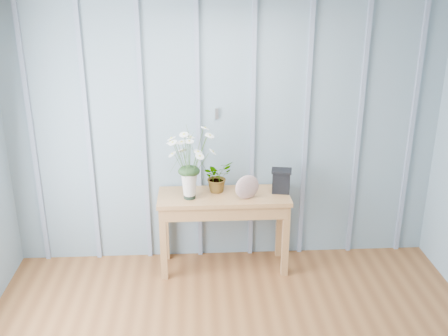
{
  "coord_description": "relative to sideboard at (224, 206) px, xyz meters",
  "views": [
    {
      "loc": [
        -0.27,
        -2.37,
        2.68
      ],
      "look_at": [
        -0.03,
        1.94,
        1.03
      ],
      "focal_mm": 42.0,
      "sensor_mm": 36.0,
      "label": 1
    }
  ],
  "objects": [
    {
      "name": "room_shell",
      "position": [
        0.03,
        -1.08,
        1.35
      ],
      "size": [
        4.0,
        4.5,
        2.5
      ],
      "color": "#8097A5",
      "rests_on": "ground"
    },
    {
      "name": "sideboard",
      "position": [
        0.0,
        0.0,
        0.0
      ],
      "size": [
        1.2,
        0.45,
        0.75
      ],
      "color": "#A6713F",
      "rests_on": "ground"
    },
    {
      "name": "daisy_vase",
      "position": [
        -0.31,
        -0.06,
        0.54
      ],
      "size": [
        0.47,
        0.36,
        0.67
      ],
      "color": "black",
      "rests_on": "sideboard"
    },
    {
      "name": "spider_plant",
      "position": [
        -0.06,
        0.09,
        0.26
      ],
      "size": [
        0.34,
        0.34,
        0.29
      ],
      "primitive_type": "imported",
      "rotation": [
        0.0,
        0.0,
        0.61
      ],
      "color": "#193316",
      "rests_on": "sideboard"
    },
    {
      "name": "felt_disc_vessel",
      "position": [
        0.2,
        -0.1,
        0.23
      ],
      "size": [
        0.24,
        0.13,
        0.23
      ],
      "primitive_type": "ellipsoid",
      "rotation": [
        0.0,
        0.0,
        0.3
      ],
      "color": "brown",
      "rests_on": "sideboard"
    },
    {
      "name": "carved_box",
      "position": [
        0.53,
        0.03,
        0.23
      ],
      "size": [
        0.2,
        0.17,
        0.22
      ],
      "color": "black",
      "rests_on": "sideboard"
    }
  ]
}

